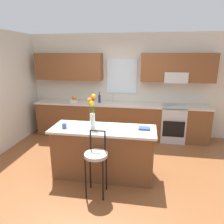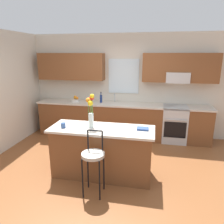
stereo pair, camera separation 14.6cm
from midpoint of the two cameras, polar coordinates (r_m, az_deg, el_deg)
ground_plane at (r=4.28m, az=-1.90°, el=-15.04°), size 14.00×14.00×0.00m
back_wall_assembly at (r=5.68m, az=2.18°, el=8.81°), size 5.60×0.50×2.70m
counter_run at (r=5.63m, az=1.42°, el=-2.17°), size 4.56×0.64×0.92m
sink_faucet at (r=5.65m, az=-0.47°, el=4.14°), size 0.02×0.13×0.23m
oven_range at (r=5.59m, az=15.40°, el=-2.92°), size 0.60×0.64×0.92m
kitchen_island at (r=3.86m, az=-3.45°, el=-10.80°), size 1.84×0.68×0.92m
bar_stool_near at (r=3.31m, az=-5.66°, el=-12.30°), size 0.36×0.36×1.04m
flower_vase at (r=3.62m, az=-6.57°, el=0.55°), size 0.15×0.15×0.60m
mug_ceramic at (r=3.77m, az=-13.94°, el=-3.68°), size 0.08×0.08×0.09m
cookbook at (r=3.65m, az=7.65°, el=-4.44°), size 0.20×0.15×0.03m
fruit_bowl_oranges at (r=5.81m, az=-11.16°, el=3.24°), size 0.24×0.24×0.16m
bottle_olive_oil at (r=5.58m, az=-4.20°, el=3.66°), size 0.06×0.06×0.29m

